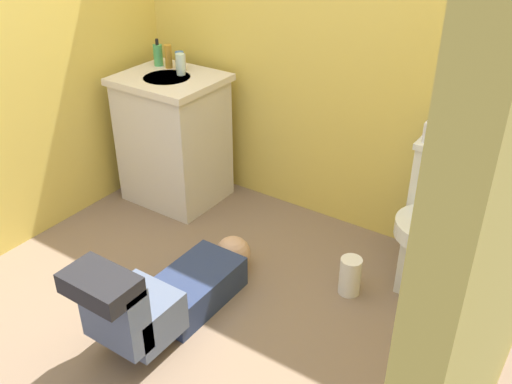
# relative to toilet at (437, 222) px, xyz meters

# --- Properties ---
(ground_plane) EXTENTS (2.97, 3.15, 0.04)m
(ground_plane) POSITION_rel_toilet_xyz_m (-0.83, -0.81, -0.39)
(ground_plane) COLOR #7F6853
(wall_back) EXTENTS (2.63, 0.08, 2.40)m
(wall_back) POSITION_rel_toilet_xyz_m (-0.83, 0.31, 0.83)
(wall_back) COLOR #E3C453
(wall_back) RESTS_ON ground_plane
(wall_left) EXTENTS (0.08, 2.15, 2.40)m
(wall_left) POSITION_rel_toilet_xyz_m (-2.10, -0.81, 0.83)
(wall_left) COLOR #E3C453
(wall_left) RESTS_ON ground_plane
(toilet) EXTENTS (0.36, 0.46, 0.75)m
(toilet) POSITION_rel_toilet_xyz_m (0.00, 0.00, 0.00)
(toilet) COLOR silver
(toilet) RESTS_ON ground_plane
(vanity_cabinet) EXTENTS (0.60, 0.52, 0.82)m
(vanity_cabinet) POSITION_rel_toilet_xyz_m (-1.67, -0.06, 0.05)
(vanity_cabinet) COLOR silver
(vanity_cabinet) RESTS_ON ground_plane
(faucet) EXTENTS (0.02, 0.02, 0.10)m
(faucet) POSITION_rel_toilet_xyz_m (-1.67, 0.08, 0.50)
(faucet) COLOR silver
(faucet) RESTS_ON vanity_cabinet
(person_plumber) EXTENTS (0.39, 1.06, 0.52)m
(person_plumber) POSITION_rel_toilet_xyz_m (-0.92, -1.00, -0.19)
(person_plumber) COLOR navy
(person_plumber) RESTS_ON ground_plane
(tissue_box) EXTENTS (0.22, 0.11, 0.10)m
(tissue_box) POSITION_rel_toilet_xyz_m (-0.05, 0.09, 0.43)
(tissue_box) COLOR silver
(tissue_box) RESTS_ON toilet
(soap_dispenser) EXTENTS (0.06, 0.06, 0.17)m
(soap_dispenser) POSITION_rel_toilet_xyz_m (-1.86, 0.06, 0.52)
(soap_dispenser) COLOR #48A55C
(soap_dispenser) RESTS_ON vanity_cabinet
(bottle_amber) EXTENTS (0.04, 0.04, 0.14)m
(bottle_amber) POSITION_rel_toilet_xyz_m (-1.78, 0.06, 0.52)
(bottle_amber) COLOR #BF8528
(bottle_amber) RESTS_ON vanity_cabinet
(bottle_blue) EXTENTS (0.05, 0.05, 0.11)m
(bottle_blue) POSITION_rel_toilet_xyz_m (-1.70, 0.07, 0.51)
(bottle_blue) COLOR #386DB7
(bottle_blue) RESTS_ON vanity_cabinet
(bottle_clear) EXTENTS (0.05, 0.05, 0.13)m
(bottle_clear) POSITION_rel_toilet_xyz_m (-1.63, -0.00, 0.52)
(bottle_clear) COLOR silver
(bottle_clear) RESTS_ON vanity_cabinet
(paper_towel_roll) EXTENTS (0.11, 0.11, 0.21)m
(paper_towel_roll) POSITION_rel_toilet_xyz_m (-0.30, -0.32, -0.26)
(paper_towel_roll) COLOR white
(paper_towel_roll) RESTS_ON ground_plane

